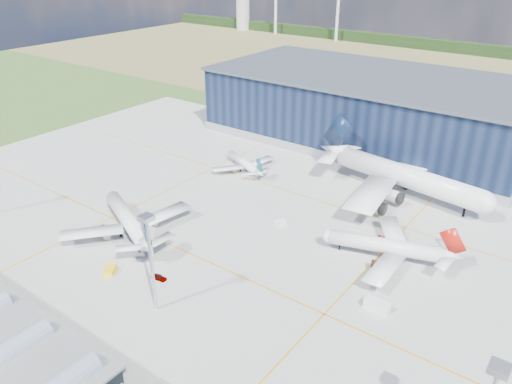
# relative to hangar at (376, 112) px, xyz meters

# --- Properties ---
(ground) EXTENTS (600.00, 600.00, 0.00)m
(ground) POSITION_rel_hangar_xyz_m (-2.81, -94.80, -11.62)
(ground) COLOR #365620
(ground) RESTS_ON ground
(apron) EXTENTS (220.00, 160.00, 0.08)m
(apron) POSITION_rel_hangar_xyz_m (-2.81, -84.80, -11.59)
(apron) COLOR gray
(apron) RESTS_ON ground
(farmland) EXTENTS (600.00, 220.00, 0.01)m
(farmland) POSITION_rel_hangar_xyz_m (-2.81, 125.20, -11.62)
(farmland) COLOR olive
(farmland) RESTS_ON ground
(treeline) EXTENTS (600.00, 8.00, 8.00)m
(treeline) POSITION_rel_hangar_xyz_m (-2.81, 205.20, -7.62)
(treeline) COLOR black
(treeline) RESTS_ON ground
(hangar) EXTENTS (145.00, 62.00, 26.10)m
(hangar) POSITION_rel_hangar_xyz_m (0.00, 0.00, 0.00)
(hangar) COLOR black
(hangar) RESTS_ON ground
(light_mast_center) EXTENTS (2.60, 2.60, 23.00)m
(light_mast_center) POSITION_rel_hangar_xyz_m (7.19, -124.80, 3.82)
(light_mast_center) COLOR silver
(light_mast_center) RESTS_ON ground
(airliner_navy) EXTENTS (49.37, 48.95, 12.31)m
(airliner_navy) POSITION_rel_hangar_xyz_m (-22.62, -106.80, -5.46)
(airliner_navy) COLOR white
(airliner_navy) RESTS_ON ground
(airliner_red) EXTENTS (43.54, 43.03, 11.41)m
(airliner_red) POSITION_rel_hangar_xyz_m (38.27, -77.49, -5.91)
(airliner_red) COLOR white
(airliner_red) RESTS_ON ground
(airliner_widebody) EXTENTS (69.73, 68.62, 19.99)m
(airliner_widebody) POSITION_rel_hangar_xyz_m (29.17, -40.71, -1.62)
(airliner_widebody) COLOR white
(airliner_widebody) RESTS_ON ground
(airliner_regional) EXTENTS (32.37, 32.09, 8.08)m
(airliner_regional) POSITION_rel_hangar_xyz_m (-23.39, -54.80, -7.58)
(airliner_regional) COLOR white
(airliner_regional) RESTS_ON ground
(gse_tug_a) EXTENTS (4.00, 4.42, 1.57)m
(gse_tug_a) POSITION_rel_hangar_xyz_m (-11.34, -122.30, -10.83)
(gse_tug_a) COLOR yellow
(gse_tug_a) RESTS_ON ground
(gse_van_a) EXTENTS (5.46, 2.46, 2.36)m
(gse_van_a) POSITION_rel_hangar_xyz_m (45.42, -96.83, -10.44)
(gse_van_a) COLOR silver
(gse_van_a) RESTS_ON ground
(gse_cart_a) EXTENTS (2.99, 3.63, 1.35)m
(gse_cart_a) POSITION_rel_hangar_xyz_m (8.43, -79.00, -10.94)
(gse_cart_a) COLOR silver
(gse_cart_a) RESTS_ON ground
(gse_tug_c) EXTENTS (2.60, 3.64, 1.46)m
(gse_tug_c) POSITION_rel_hangar_xyz_m (20.80, -41.42, -10.89)
(gse_tug_c) COLOR yellow
(gse_tug_c) RESTS_ON ground
(airstair) EXTENTS (2.35, 5.28, 3.31)m
(airstair) POSITION_rel_hangar_xyz_m (-15.18, -107.39, -9.96)
(airstair) COLOR silver
(airstair) RESTS_ON ground
(car_a) EXTENTS (4.17, 2.27, 1.34)m
(car_a) POSITION_rel_hangar_xyz_m (-0.12, -117.15, -10.94)
(car_a) COLOR #99999E
(car_a) RESTS_ON ground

